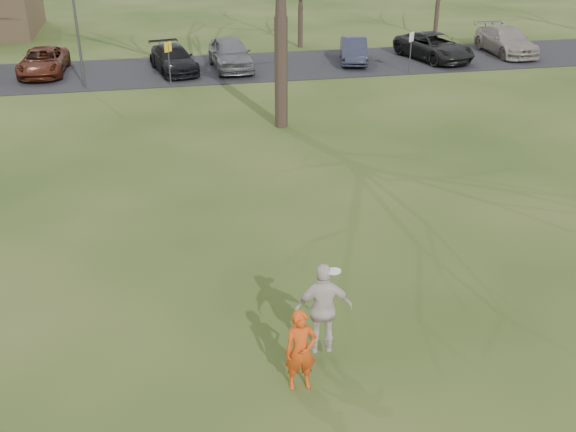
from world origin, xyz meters
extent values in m
plane|color=#1E380F|center=(0.00, 0.00, 0.00)|extent=(120.00, 120.00, 0.00)
cube|color=black|center=(0.00, 25.00, 0.02)|extent=(62.00, 6.50, 0.04)
imported|color=#D54611|center=(-0.61, -0.13, 0.81)|extent=(0.60, 0.39, 1.63)
imported|color=#4E2012|center=(-8.14, 25.49, 0.67)|extent=(2.27, 4.64, 1.27)
imported|color=black|center=(-1.71, 24.72, 0.68)|extent=(2.64, 4.70, 1.29)
imported|color=slate|center=(1.22, 24.71, 0.84)|extent=(2.10, 4.77, 1.60)
imported|color=#272A3A|center=(7.91, 24.87, 0.68)|extent=(2.25, 4.11, 1.28)
imported|color=black|center=(12.41, 24.64, 0.74)|extent=(3.54, 5.46, 1.40)
imported|color=gray|center=(16.99, 25.19, 0.77)|extent=(2.11, 5.05, 1.46)
imported|color=beige|center=(-0.02, 0.56, 1.19)|extent=(1.15, 0.55, 1.91)
cylinder|color=white|center=(0.14, 0.51, 2.02)|extent=(0.27, 0.27, 0.05)
cylinder|color=#47474C|center=(-6.00, 22.50, 3.00)|extent=(0.12, 0.12, 6.00)
cylinder|color=#47474C|center=(-2.00, 22.00, 1.00)|extent=(0.06, 0.06, 2.00)
cube|color=yellow|center=(-2.00, 22.00, 1.85)|extent=(0.35, 0.35, 0.45)
cylinder|color=#47474C|center=(10.00, 22.00, 1.00)|extent=(0.06, 0.06, 2.00)
cube|color=silver|center=(10.00, 22.00, 1.85)|extent=(0.35, 0.35, 0.45)
camera|label=1|loc=(-2.80, -9.58, 8.27)|focal=41.28mm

